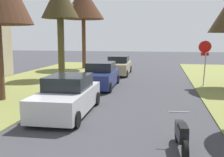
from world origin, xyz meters
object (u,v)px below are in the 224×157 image
object	(u,v)px
parked_sedan_tan	(118,66)
parked_motorcycle	(181,135)
street_tree_left_far	(83,3)
parked_sedan_silver	(67,96)
street_tree_left_mid_b	(60,2)
parked_sedan_navy	(101,76)
stop_sign_far	(205,53)

from	to	relation	value
parked_sedan_tan	parked_motorcycle	size ratio (longest dim) A/B	2.17
street_tree_left_far	parked_sedan_silver	world-z (taller)	street_tree_left_far
street_tree_left_mid_b	street_tree_left_far	bearing A→B (deg)	90.99
street_tree_left_mid_b	parked_sedan_silver	xyz separation A→B (m)	(3.92, -9.48, -5.06)
parked_sedan_navy	street_tree_left_mid_b	bearing A→B (deg)	139.60
parked_sedan_silver	parked_sedan_navy	xyz separation A→B (m)	(-0.04, 6.18, 0.00)
street_tree_left_far	parked_motorcycle	world-z (taller)	street_tree_left_far
parked_sedan_tan	street_tree_left_mid_b	bearing A→B (deg)	-144.28
parked_sedan_navy	parked_sedan_tan	xyz separation A→B (m)	(0.14, 6.19, 0.00)
parked_sedan_tan	parked_motorcycle	bearing A→B (deg)	-74.54
stop_sign_far	street_tree_left_far	distance (m)	14.10
stop_sign_far	parked_sedan_navy	bearing A→B (deg)	-168.04
stop_sign_far	street_tree_left_mid_b	distance (m)	11.13
street_tree_left_far	street_tree_left_mid_b	bearing A→B (deg)	-89.01
street_tree_left_far	parked_sedan_navy	world-z (taller)	street_tree_left_far
stop_sign_far	parked_motorcycle	world-z (taller)	stop_sign_far
stop_sign_far	parked_sedan_tan	xyz separation A→B (m)	(-6.32, 4.82, -1.41)
street_tree_left_far	parked_motorcycle	bearing A→B (deg)	-66.17
street_tree_left_mid_b	stop_sign_far	bearing A→B (deg)	-10.60
parked_motorcycle	parked_sedan_tan	bearing A→B (deg)	105.46
parked_sedan_silver	parked_motorcycle	bearing A→B (deg)	-34.95
parked_sedan_navy	parked_motorcycle	size ratio (longest dim) A/B	2.17
street_tree_left_mid_b	parked_sedan_navy	distance (m)	7.18
street_tree_left_far	parked_sedan_silver	size ratio (longest dim) A/B	1.81
street_tree_left_mid_b	parked_sedan_tan	size ratio (longest dim) A/B	1.64
parked_sedan_silver	parked_motorcycle	size ratio (longest dim) A/B	2.17
stop_sign_far	street_tree_left_mid_b	world-z (taller)	street_tree_left_mid_b
stop_sign_far	parked_sedan_silver	xyz separation A→B (m)	(-6.42, -7.55, -1.41)
street_tree_left_mid_b	parked_sedan_tan	bearing A→B (deg)	35.72
parked_sedan_silver	parked_motorcycle	xyz separation A→B (m)	(4.36, -3.05, -0.24)
parked_sedan_tan	parked_motorcycle	xyz separation A→B (m)	(4.26, -15.42, -0.24)
stop_sign_far	parked_motorcycle	bearing A→B (deg)	-101.01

